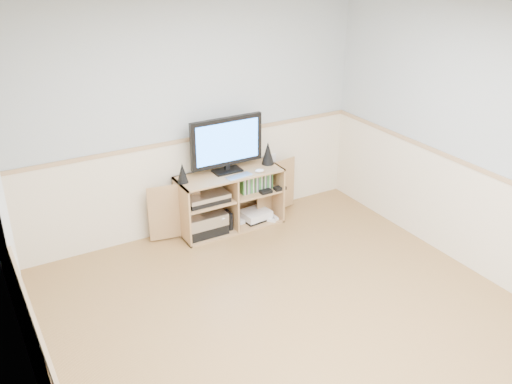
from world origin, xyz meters
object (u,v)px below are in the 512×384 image
keyboard (239,176)px  media_cabinet (228,198)px  monitor (227,143)px  game_consoles (254,215)px

keyboard → media_cabinet: bearing=96.3°
monitor → game_consoles: size_ratio=1.80×
media_cabinet → monitor: size_ratio=2.20×
monitor → keyboard: bearing=-77.0°
game_consoles → monitor: bearing=168.5°
keyboard → game_consoles: (0.25, 0.13, -0.59)m
media_cabinet → monitor: (0.00, -0.00, 0.64)m
media_cabinet → game_consoles: (0.30, -0.07, -0.26)m
media_cabinet → keyboard: keyboard is taller
keyboard → game_consoles: bearing=20.2°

